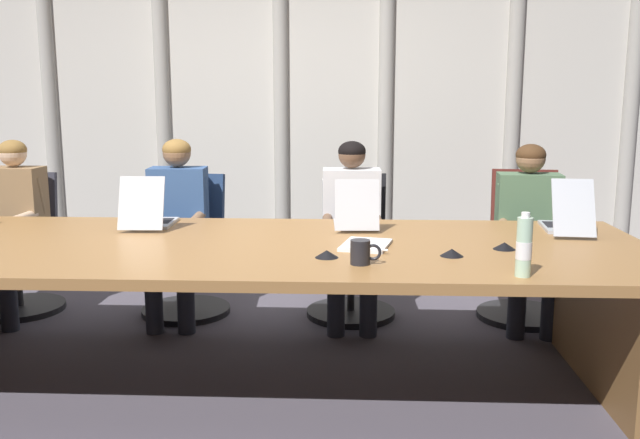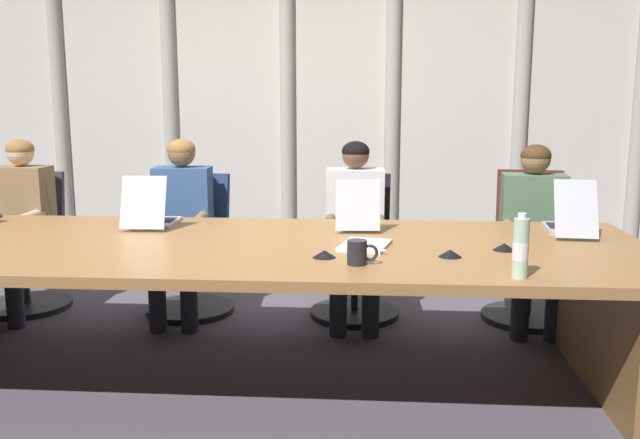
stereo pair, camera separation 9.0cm
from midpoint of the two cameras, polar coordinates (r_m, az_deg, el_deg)
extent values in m
plane|color=#47424C|center=(3.72, -7.15, -13.09)|extent=(12.92, 12.92, 0.00)
cube|color=olive|center=(3.50, -7.41, -2.39)|extent=(4.14, 1.43, 0.05)
cube|color=black|center=(3.51, -7.39, -3.42)|extent=(3.52, 0.10, 0.06)
cube|color=brown|center=(3.74, 21.61, -8.01)|extent=(0.08, 1.22, 0.68)
cube|color=beige|center=(5.57, -3.64, 10.73)|extent=(6.46, 0.10, 3.03)
cylinder|color=#A39E96|center=(6.02, -22.06, 9.98)|extent=(0.12, 0.12, 2.97)
cylinder|color=#A39E96|center=(5.70, -13.48, 10.47)|extent=(0.12, 0.12, 2.97)
cylinder|color=#A39E96|center=(5.52, -3.76, 10.74)|extent=(0.12, 0.12, 2.97)
cylinder|color=#A39E96|center=(5.49, 5.06, 10.72)|extent=(0.12, 0.12, 2.97)
cylinder|color=#A39E96|center=(5.62, 15.44, 10.39)|extent=(0.12, 0.12, 2.97)
cylinder|color=#A39E96|center=(5.88, 24.22, 9.84)|extent=(0.12, 0.12, 2.97)
cube|color=#BCBCC1|center=(4.09, -14.45, -0.29)|extent=(0.26, 0.32, 0.02)
cube|color=black|center=(4.11, -14.37, -0.10)|extent=(0.22, 0.18, 0.00)
cube|color=#BCBCC1|center=(3.87, -15.37, 1.32)|extent=(0.25, 0.12, 0.29)
cube|color=black|center=(3.88, -15.35, 1.37)|extent=(0.23, 0.10, 0.25)
cube|color=#BCBCC1|center=(3.92, 2.29, -0.42)|extent=(0.26, 0.31, 0.02)
cube|color=black|center=(3.94, 2.27, -0.22)|extent=(0.21, 0.17, 0.00)
cube|color=#BCBCC1|center=(3.71, 2.42, 1.23)|extent=(0.25, 0.10, 0.27)
cube|color=black|center=(3.72, 2.42, 1.27)|extent=(0.22, 0.08, 0.24)
cube|color=#A8ADB7|center=(4.06, 18.99, -0.62)|extent=(0.25, 0.36, 0.02)
cube|color=black|center=(4.08, 18.93, -0.41)|extent=(0.20, 0.20, 0.00)
cube|color=#A8ADB7|center=(3.80, 19.80, 0.94)|extent=(0.23, 0.18, 0.29)
cube|color=black|center=(3.80, 19.78, 0.99)|extent=(0.21, 0.16, 0.26)
cube|color=#2D2D38|center=(5.14, -24.56, -2.24)|extent=(0.51, 0.51, 0.08)
cube|color=#2D2D38|center=(5.29, -23.84, 1.13)|extent=(0.44, 0.14, 0.46)
cylinder|color=#262628|center=(5.18, -24.38, -4.61)|extent=(0.05, 0.05, 0.36)
cylinder|color=black|center=(5.24, -24.22, -6.73)|extent=(0.60, 0.60, 0.04)
cube|color=navy|center=(4.72, -11.84, -2.56)|extent=(0.53, 0.53, 0.08)
cube|color=navy|center=(4.87, -11.02, 1.10)|extent=(0.44, 0.16, 0.46)
cylinder|color=#262628|center=(4.77, -11.74, -5.13)|extent=(0.05, 0.05, 0.36)
cylinder|color=black|center=(4.83, -11.66, -7.42)|extent=(0.60, 0.60, 0.04)
cube|color=black|center=(4.57, 2.06, -2.76)|extent=(0.52, 0.52, 0.08)
cube|color=black|center=(4.73, 2.33, 1.07)|extent=(0.44, 0.15, 0.47)
cylinder|color=#262628|center=(4.62, 2.04, -5.41)|extent=(0.05, 0.05, 0.36)
cylinder|color=black|center=(4.68, 2.03, -7.77)|extent=(0.60, 0.60, 0.04)
cube|color=#511E19|center=(4.70, 16.26, -2.80)|extent=(0.53, 0.53, 0.08)
cube|color=#511E19|center=(4.86, 16.14, 1.11)|extent=(0.44, 0.17, 0.50)
cylinder|color=#262628|center=(4.75, 16.13, -5.38)|extent=(0.05, 0.05, 0.36)
cylinder|color=black|center=(4.81, 16.01, -7.68)|extent=(0.60, 0.60, 0.04)
cube|color=olive|center=(5.05, -24.47, 1.05)|extent=(0.36, 0.23, 0.52)
sphere|color=beige|center=(5.01, -24.78, 5.06)|extent=(0.18, 0.18, 0.18)
ellipsoid|color=olive|center=(5.01, -24.79, 5.31)|extent=(0.18, 0.18, 0.13)
cylinder|color=olive|center=(4.97, -23.06, 1.85)|extent=(0.07, 0.14, 0.27)
cylinder|color=beige|center=(4.80, -24.09, 0.10)|extent=(0.07, 0.30, 0.06)
cylinder|color=#262833|center=(4.88, -24.30, -2.72)|extent=(0.14, 0.40, 0.13)
cylinder|color=#262833|center=(4.78, -25.13, -5.76)|extent=(0.11, 0.11, 0.46)
cube|color=#335184|center=(4.65, -12.27, 1.04)|extent=(0.38, 0.24, 0.53)
sphere|color=#8C6647|center=(4.60, -12.44, 5.46)|extent=(0.18, 0.18, 0.18)
ellipsoid|color=olive|center=(4.60, -12.45, 5.74)|extent=(0.19, 0.19, 0.14)
cylinder|color=#335184|center=(4.61, -10.41, 1.94)|extent=(0.08, 0.14, 0.27)
cylinder|color=#8C6647|center=(4.42, -10.83, 0.05)|extent=(0.08, 0.30, 0.06)
cylinder|color=#335184|center=(4.67, -14.17, 1.91)|extent=(0.08, 0.14, 0.27)
cylinder|color=#8C6647|center=(4.49, -14.74, 0.04)|extent=(0.08, 0.30, 0.06)
cylinder|color=#262833|center=(4.49, -11.40, -3.06)|extent=(0.15, 0.41, 0.13)
cylinder|color=#262833|center=(4.38, -11.75, -6.40)|extent=(0.11, 0.11, 0.46)
cylinder|color=#262833|center=(4.53, -13.88, -3.03)|extent=(0.15, 0.41, 0.13)
cylinder|color=#262833|center=(4.42, -14.31, -6.34)|extent=(0.11, 0.11, 0.46)
cube|color=silver|center=(4.49, 2.07, 0.93)|extent=(0.38, 0.23, 0.52)
sphere|color=brown|center=(4.45, 2.10, 5.44)|extent=(0.18, 0.18, 0.18)
ellipsoid|color=black|center=(4.45, 2.10, 5.72)|extent=(0.18, 0.18, 0.13)
cylinder|color=silver|center=(4.48, 4.08, 1.82)|extent=(0.07, 0.14, 0.27)
cylinder|color=brown|center=(4.30, 4.20, -0.14)|extent=(0.07, 0.30, 0.06)
cylinder|color=silver|center=(4.48, 0.07, 1.84)|extent=(0.07, 0.14, 0.27)
cylinder|color=brown|center=(4.29, 0.01, -0.12)|extent=(0.07, 0.30, 0.06)
cylinder|color=#262833|center=(4.35, 3.40, -3.29)|extent=(0.14, 0.40, 0.13)
cylinder|color=#262833|center=(4.24, 3.45, -6.75)|extent=(0.11, 0.11, 0.46)
cylinder|color=#262833|center=(4.35, 0.76, -3.28)|extent=(0.14, 0.40, 0.13)
cylinder|color=#262833|center=(4.24, 0.73, -6.74)|extent=(0.11, 0.11, 0.46)
cube|color=#4C6B4C|center=(4.63, 16.44, 0.63)|extent=(0.41, 0.25, 0.50)
sphere|color=#8C6647|center=(4.58, 16.66, 4.91)|extent=(0.19, 0.19, 0.19)
ellipsoid|color=#472D19|center=(4.58, 16.68, 5.20)|extent=(0.19, 0.19, 0.14)
cylinder|color=#4C6B4C|center=(4.65, 18.53, 1.29)|extent=(0.08, 0.14, 0.27)
cylinder|color=#8C6647|center=(4.46, 18.95, -0.61)|extent=(0.09, 0.30, 0.06)
cylinder|color=#4C6B4C|center=(4.59, 14.40, 1.41)|extent=(0.08, 0.14, 0.27)
cylinder|color=#8C6647|center=(4.41, 14.65, -0.51)|extent=(0.09, 0.30, 0.06)
cylinder|color=#262833|center=(4.50, 17.91, -3.32)|extent=(0.16, 0.41, 0.13)
cylinder|color=#262833|center=(4.39, 18.17, -6.66)|extent=(0.11, 0.11, 0.46)
cylinder|color=#262833|center=(4.47, 15.38, -3.28)|extent=(0.16, 0.41, 0.13)
cylinder|color=#262833|center=(4.35, 15.56, -6.65)|extent=(0.11, 0.11, 0.46)
cylinder|color=#ADD1B2|center=(2.92, 15.84, -2.24)|extent=(0.06, 0.06, 0.25)
cylinder|color=white|center=(2.92, 15.82, -2.48)|extent=(0.07, 0.07, 0.07)
cylinder|color=white|center=(2.89, 15.97, 0.37)|extent=(0.04, 0.04, 0.02)
cylinder|color=black|center=(3.03, 2.53, -2.74)|extent=(0.09, 0.09, 0.11)
torus|color=black|center=(3.03, 3.60, -2.75)|extent=(0.08, 0.01, 0.08)
cone|color=black|center=(3.16, -0.25, -2.89)|extent=(0.11, 0.11, 0.03)
cone|color=black|center=(3.23, 10.18, -2.73)|extent=(0.11, 0.11, 0.03)
cone|color=black|center=(3.43, 14.44, -2.14)|extent=(0.11, 0.11, 0.03)
cube|color=silver|center=(3.39, 3.09, -2.14)|extent=(0.28, 0.34, 0.02)
cylinder|color=silver|center=(3.25, 3.11, -2.49)|extent=(0.21, 0.06, 0.01)
camera|label=1|loc=(0.05, -90.73, -0.13)|focal=38.28mm
camera|label=2|loc=(0.05, 89.27, 0.13)|focal=38.28mm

